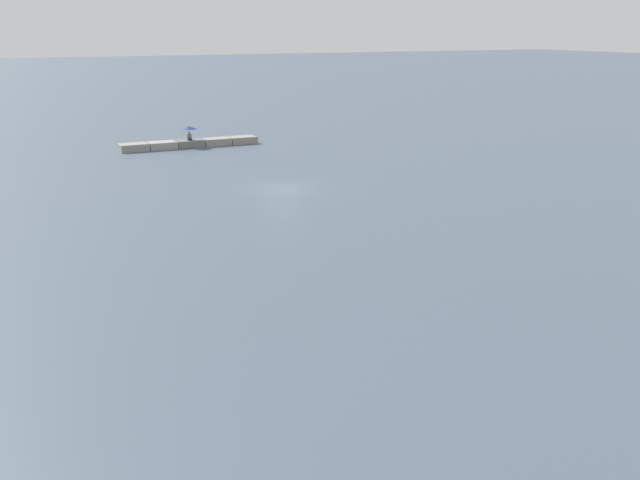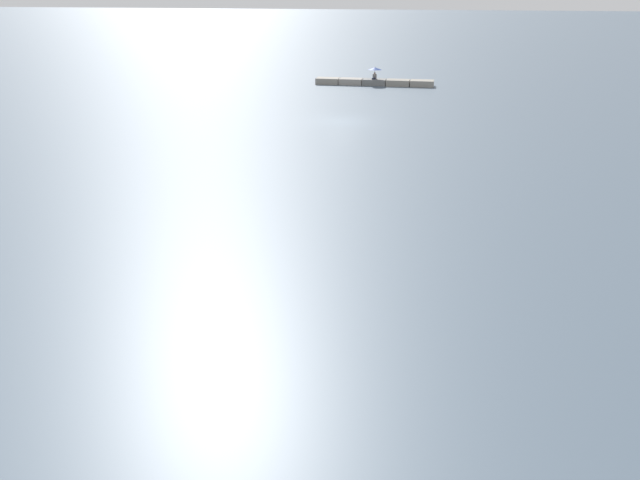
{
  "view_description": "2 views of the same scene",
  "coord_description": "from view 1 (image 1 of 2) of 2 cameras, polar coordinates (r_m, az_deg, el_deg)",
  "views": [
    {
      "loc": [
        21.23,
        47.18,
        10.67
      ],
      "look_at": [
        7.01,
        19.26,
        1.96
      ],
      "focal_mm": 43.13,
      "sensor_mm": 36.0,
      "label": 1
    },
    {
      "loc": [
        -8.31,
        52.77,
        10.37
      ],
      "look_at": [
        -4.45,
        33.02,
        2.59
      ],
      "focal_mm": 37.24,
      "sensor_mm": 36.0,
      "label": 2
    }
  ],
  "objects": [
    {
      "name": "ground_plane",
      "position": [
        52.82,
        -2.71,
        3.87
      ],
      "size": [
        500.0,
        500.0,
        0.0
      ],
      "primitive_type": "plane",
      "color": "#475666"
    },
    {
      "name": "umbrella_open_navy",
      "position": [
        71.88,
        -9.7,
        8.22
      ],
      "size": [
        1.45,
        1.45,
        1.31
      ],
      "color": "black",
      "rests_on": "seawall_pier"
    },
    {
      "name": "seawall_pier",
      "position": [
        72.09,
        -9.65,
        7.07
      ],
      "size": [
        12.88,
        1.73,
        0.65
      ],
      "color": "gray",
      "rests_on": "ground_plane"
    },
    {
      "name": "person_seated_grey_left",
      "position": [
        71.95,
        -9.66,
        7.52
      ],
      "size": [
        0.47,
        0.65,
        0.73
      ],
      "rotation": [
        0.0,
        0.0,
        -0.17
      ],
      "color": "#1E2333",
      "rests_on": "seawall_pier"
    }
  ]
}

